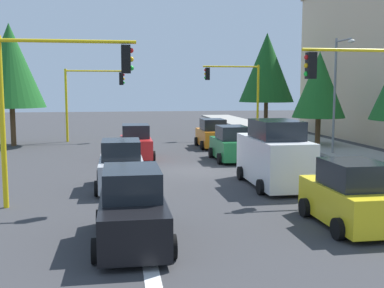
# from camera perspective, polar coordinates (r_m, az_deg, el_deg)

# --- Properties ---
(ground_plane) EXTENTS (120.00, 120.00, 0.00)m
(ground_plane) POSITION_cam_1_polar(r_m,az_deg,el_deg) (23.05, 0.25, -3.31)
(ground_plane) COLOR #353538
(sidewalk_kerb) EXTENTS (80.00, 4.00, 0.15)m
(sidewalk_kerb) POSITION_cam_1_polar(r_m,az_deg,el_deg) (31.09, 18.15, -0.87)
(sidewalk_kerb) COLOR gray
(sidewalk_kerb) RESTS_ON ground
(lane_arrow_near) EXTENTS (2.40, 1.10, 1.10)m
(lane_arrow_near) POSITION_cam_1_polar(r_m,az_deg,el_deg) (11.63, -5.34, -13.62)
(lane_arrow_near) COLOR silver
(lane_arrow_near) RESTS_ON ground
(traffic_signal_near_left) EXTENTS (0.36, 4.59, 5.61)m
(traffic_signal_near_left) POSITION_cam_1_polar(r_m,az_deg,el_deg) (18.87, 20.80, 6.14)
(traffic_signal_near_left) COLOR yellow
(traffic_signal_near_left) RESTS_ON ground
(traffic_signal_far_right) EXTENTS (0.36, 4.59, 5.51)m
(traffic_signal_far_right) POSITION_cam_1_polar(r_m,az_deg,el_deg) (36.44, -12.28, 6.44)
(traffic_signal_far_right) COLOR yellow
(traffic_signal_far_right) RESTS_ON ground
(traffic_signal_near_right) EXTENTS (0.36, 4.59, 5.78)m
(traffic_signal_near_right) POSITION_cam_1_polar(r_m,az_deg,el_deg) (16.52, -16.28, 6.65)
(traffic_signal_near_right) COLOR yellow
(traffic_signal_near_right) RESTS_ON ground
(traffic_signal_far_left) EXTENTS (0.36, 4.59, 5.91)m
(traffic_signal_far_left) POSITION_cam_1_polar(r_m,az_deg,el_deg) (37.58, 5.48, 6.97)
(traffic_signal_far_left) COLOR yellow
(traffic_signal_far_left) RESTS_ON ground
(street_lamp_curbside) EXTENTS (2.15, 0.28, 7.00)m
(street_lamp_curbside) POSITION_cam_1_polar(r_m,az_deg,el_deg) (29.01, 17.42, 7.09)
(street_lamp_curbside) COLOR slate
(street_lamp_curbside) RESTS_ON ground
(tree_opposite_side) EXTENTS (4.67, 4.67, 8.55)m
(tree_opposite_side) POSITION_cam_1_polar(r_m,az_deg,el_deg) (35.20, -21.33, 8.91)
(tree_opposite_side) COLOR brown
(tree_opposite_side) RESTS_ON ground
(tree_roadside_far) EXTENTS (4.87, 4.87, 8.93)m
(tree_roadside_far) POSITION_cam_1_polar(r_m,az_deg,el_deg) (42.52, 9.12, 9.20)
(tree_roadside_far) COLOR brown
(tree_roadside_far) RESTS_ON ground
(tree_roadside_mid) EXTENTS (3.60, 3.60, 6.55)m
(tree_roadside_mid) POSITION_cam_1_polar(r_m,az_deg,el_deg) (33.32, 15.29, 6.98)
(tree_roadside_mid) COLOR brown
(tree_roadside_mid) RESTS_ON ground
(delivery_van_white) EXTENTS (4.80, 2.22, 2.77)m
(delivery_van_white) POSITION_cam_1_polar(r_m,az_deg,el_deg) (19.60, 9.98, -1.42)
(delivery_van_white) COLOR white
(delivery_van_white) RESTS_ON ground
(car_silver) EXTENTS (3.80, 2.04, 1.98)m
(car_silver) POSITION_cam_1_polar(r_m,az_deg,el_deg) (19.10, -8.65, -2.78)
(car_silver) COLOR #B2B5BA
(car_silver) RESTS_ON ground
(car_green) EXTENTS (3.84, 2.03, 1.98)m
(car_green) POSITION_cam_1_polar(r_m,az_deg,el_deg) (26.30, 4.81, -0.10)
(car_green) COLOR #1E7238
(car_green) RESTS_ON ground
(car_red) EXTENTS (3.83, 2.04, 1.98)m
(car_red) POSITION_cam_1_polar(r_m,az_deg,el_deg) (27.12, -6.89, 0.09)
(car_red) COLOR red
(car_red) RESTS_ON ground
(car_orange) EXTENTS (3.84, 2.02, 1.98)m
(car_orange) POSITION_cam_1_polar(r_m,az_deg,el_deg) (32.08, 2.50, 1.17)
(car_orange) COLOR orange
(car_orange) RESTS_ON ground
(car_black) EXTENTS (4.16, 1.99, 1.98)m
(car_black) POSITION_cam_1_polar(r_m,az_deg,el_deg) (12.45, -7.32, -7.95)
(car_black) COLOR black
(car_black) RESTS_ON ground
(car_yellow) EXTENTS (3.67, 2.02, 1.98)m
(car_yellow) POSITION_cam_1_polar(r_m,az_deg,el_deg) (14.54, 18.82, -6.12)
(car_yellow) COLOR yellow
(car_yellow) RESTS_ON ground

